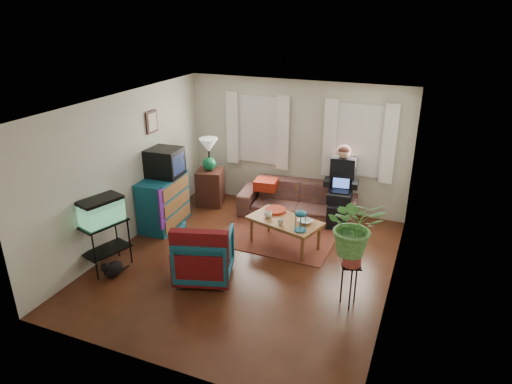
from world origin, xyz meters
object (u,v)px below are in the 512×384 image
at_px(sofa, 298,195).
at_px(coffee_table, 285,233).
at_px(dresser, 164,202).
at_px(armchair, 204,253).
at_px(aquarium_stand, 106,245).
at_px(plant_stand, 349,285).
at_px(side_table, 210,187).

distance_m(sofa, coffee_table, 1.31).
xyz_separation_m(dresser, armchair, (1.55, -1.29, -0.06)).
xyz_separation_m(aquarium_stand, plant_stand, (3.76, 0.47, -0.07)).
distance_m(side_table, aquarium_stand, 2.89).
xyz_separation_m(sofa, aquarium_stand, (-2.22, -3.01, -0.05)).
bearing_deg(side_table, coffee_table, -29.20).
bearing_deg(dresser, armchair, -43.48).
bearing_deg(armchair, aquarium_stand, -4.86).
relative_size(sofa, side_table, 3.03).
height_order(coffee_table, plant_stand, plant_stand).
relative_size(aquarium_stand, plant_stand, 1.21).
relative_size(sofa, aquarium_stand, 2.87).
distance_m(sofa, armchair, 2.75).
bearing_deg(coffee_table, aquarium_stand, -127.42).
distance_m(side_table, dresser, 1.28).
relative_size(dresser, armchair, 1.28).
relative_size(sofa, coffee_table, 1.85).
bearing_deg(aquarium_stand, coffee_table, 53.11).
relative_size(armchair, coffee_table, 0.69).
bearing_deg(armchair, sofa, -121.23).
bearing_deg(aquarium_stand, plant_stand, 24.28).
distance_m(sofa, plant_stand, 2.98).
bearing_deg(armchair, dresser, -57.18).
bearing_deg(dresser, sofa, 28.15).
bearing_deg(coffee_table, side_table, 167.49).
bearing_deg(dresser, aquarium_stand, -94.08).
bearing_deg(armchair, coffee_table, -138.27).
bearing_deg(plant_stand, dresser, 162.63).
height_order(dresser, aquarium_stand, dresser).
distance_m(aquarium_stand, plant_stand, 3.79).
xyz_separation_m(dresser, coffee_table, (2.38, 0.09, -0.23)).
xyz_separation_m(dresser, plant_stand, (3.75, -1.17, -0.16)).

